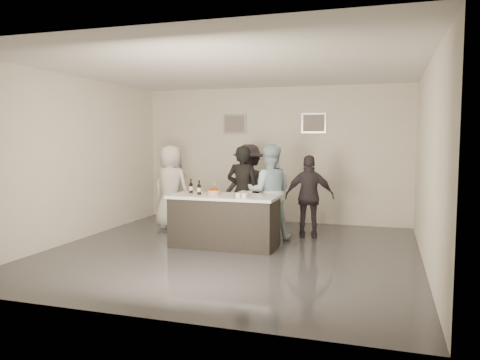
{
  "coord_description": "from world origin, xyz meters",
  "views": [
    {
      "loc": [
        2.43,
        -7.23,
        1.89
      ],
      "look_at": [
        0.0,
        0.5,
        1.15
      ],
      "focal_mm": 35.0,
      "sensor_mm": 36.0,
      "label": 1
    }
  ],
  "objects_px": {
    "person_guest_left": "(171,187)",
    "cake": "(214,193)",
    "person_main_blue": "(269,192)",
    "person_main_black": "(243,192)",
    "person_guest_right": "(309,196)",
    "beer_bottle_a": "(191,186)",
    "bar_counter": "(225,221)",
    "beer_bottle_b": "(199,187)",
    "person_guest_back": "(249,187)"
  },
  "relations": [
    {
      "from": "beer_bottle_a",
      "to": "beer_bottle_b",
      "type": "bearing_deg",
      "value": -35.69
    },
    {
      "from": "beer_bottle_a",
      "to": "person_guest_right",
      "type": "distance_m",
      "value": 2.25
    },
    {
      "from": "beer_bottle_b",
      "to": "person_guest_back",
      "type": "relative_size",
      "value": 0.15
    },
    {
      "from": "bar_counter",
      "to": "person_main_black",
      "type": "distance_m",
      "value": 0.89
    },
    {
      "from": "person_main_black",
      "to": "person_guest_left",
      "type": "xyz_separation_m",
      "value": [
        -1.73,
        0.5,
        -0.01
      ]
    },
    {
      "from": "person_guest_left",
      "to": "cake",
      "type": "bearing_deg",
      "value": 148.2
    },
    {
      "from": "beer_bottle_b",
      "to": "beer_bottle_a",
      "type": "bearing_deg",
      "value": 144.31
    },
    {
      "from": "person_main_blue",
      "to": "person_guest_back",
      "type": "bearing_deg",
      "value": -66.35
    },
    {
      "from": "bar_counter",
      "to": "cake",
      "type": "height_order",
      "value": "cake"
    },
    {
      "from": "bar_counter",
      "to": "person_main_blue",
      "type": "height_order",
      "value": "person_main_blue"
    },
    {
      "from": "person_main_black",
      "to": "person_guest_left",
      "type": "relative_size",
      "value": 1.01
    },
    {
      "from": "person_main_black",
      "to": "person_guest_right",
      "type": "bearing_deg",
      "value": -158.48
    },
    {
      "from": "cake",
      "to": "person_main_blue",
      "type": "bearing_deg",
      "value": 49.87
    },
    {
      "from": "beer_bottle_b",
      "to": "person_guest_right",
      "type": "distance_m",
      "value": 2.15
    },
    {
      "from": "person_guest_right",
      "to": "person_guest_back",
      "type": "xyz_separation_m",
      "value": [
        -1.34,
        0.51,
        0.09
      ]
    },
    {
      "from": "person_main_black",
      "to": "bar_counter",
      "type": "bearing_deg",
      "value": 85.69
    },
    {
      "from": "person_main_blue",
      "to": "person_guest_back",
      "type": "relative_size",
      "value": 1.01
    },
    {
      "from": "beer_bottle_a",
      "to": "person_main_black",
      "type": "height_order",
      "value": "person_main_black"
    },
    {
      "from": "beer_bottle_b",
      "to": "person_main_blue",
      "type": "xyz_separation_m",
      "value": [
        1.03,
        0.92,
        -0.15
      ]
    },
    {
      "from": "person_main_black",
      "to": "person_guest_right",
      "type": "xyz_separation_m",
      "value": [
        1.19,
        0.41,
        -0.09
      ]
    },
    {
      "from": "bar_counter",
      "to": "cake",
      "type": "bearing_deg",
      "value": -164.45
    },
    {
      "from": "bar_counter",
      "to": "beer_bottle_a",
      "type": "xyz_separation_m",
      "value": [
        -0.67,
        0.1,
        0.58
      ]
    },
    {
      "from": "person_main_blue",
      "to": "person_guest_back",
      "type": "xyz_separation_m",
      "value": [
        -0.64,
        0.84,
        -0.01
      ]
    },
    {
      "from": "bar_counter",
      "to": "person_guest_right",
      "type": "bearing_deg",
      "value": 42.82
    },
    {
      "from": "person_main_black",
      "to": "person_guest_right",
      "type": "relative_size",
      "value": 1.12
    },
    {
      "from": "cake",
      "to": "person_main_black",
      "type": "distance_m",
      "value": 0.87
    },
    {
      "from": "cake",
      "to": "beer_bottle_b",
      "type": "distance_m",
      "value": 0.28
    },
    {
      "from": "person_guest_left",
      "to": "beer_bottle_b",
      "type": "bearing_deg",
      "value": 142.06
    },
    {
      "from": "person_guest_left",
      "to": "bar_counter",
      "type": "bearing_deg",
      "value": 152.44
    },
    {
      "from": "person_guest_left",
      "to": "person_guest_right",
      "type": "height_order",
      "value": "person_guest_left"
    },
    {
      "from": "bar_counter",
      "to": "person_guest_left",
      "type": "distance_m",
      "value": 2.12
    },
    {
      "from": "person_main_black",
      "to": "cake",
      "type": "bearing_deg",
      "value": 74.6
    },
    {
      "from": "person_guest_right",
      "to": "beer_bottle_b",
      "type": "bearing_deg",
      "value": 26.99
    },
    {
      "from": "person_guest_back",
      "to": "person_main_blue",
      "type": "bearing_deg",
      "value": 101.74
    },
    {
      "from": "bar_counter",
      "to": "person_guest_left",
      "type": "height_order",
      "value": "person_guest_left"
    },
    {
      "from": "beer_bottle_a",
      "to": "person_guest_right",
      "type": "relative_size",
      "value": 0.17
    },
    {
      "from": "cake",
      "to": "person_main_blue",
      "type": "xyz_separation_m",
      "value": [
        0.76,
        0.9,
        -0.06
      ]
    },
    {
      "from": "person_main_blue",
      "to": "person_guest_left",
      "type": "xyz_separation_m",
      "value": [
        -2.22,
        0.43,
        -0.01
      ]
    },
    {
      "from": "person_main_black",
      "to": "person_guest_back",
      "type": "bearing_deg",
      "value": -77.85
    },
    {
      "from": "cake",
      "to": "person_main_blue",
      "type": "relative_size",
      "value": 0.12
    },
    {
      "from": "person_guest_left",
      "to": "person_main_blue",
      "type": "bearing_deg",
      "value": 179.58
    },
    {
      "from": "person_main_blue",
      "to": "person_guest_right",
      "type": "height_order",
      "value": "person_main_blue"
    },
    {
      "from": "beer_bottle_a",
      "to": "person_guest_back",
      "type": "relative_size",
      "value": 0.15
    },
    {
      "from": "person_guest_left",
      "to": "person_main_black",
      "type": "bearing_deg",
      "value": 174.35
    },
    {
      "from": "bar_counter",
      "to": "beer_bottle_a",
      "type": "height_order",
      "value": "beer_bottle_a"
    },
    {
      "from": "person_main_black",
      "to": "person_main_blue",
      "type": "height_order",
      "value": "person_main_blue"
    },
    {
      "from": "cake",
      "to": "person_main_blue",
      "type": "distance_m",
      "value": 1.18
    },
    {
      "from": "person_main_blue",
      "to": "person_guest_left",
      "type": "relative_size",
      "value": 1.02
    },
    {
      "from": "cake",
      "to": "beer_bottle_b",
      "type": "relative_size",
      "value": 0.83
    },
    {
      "from": "person_main_black",
      "to": "person_guest_right",
      "type": "height_order",
      "value": "person_main_black"
    }
  ]
}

